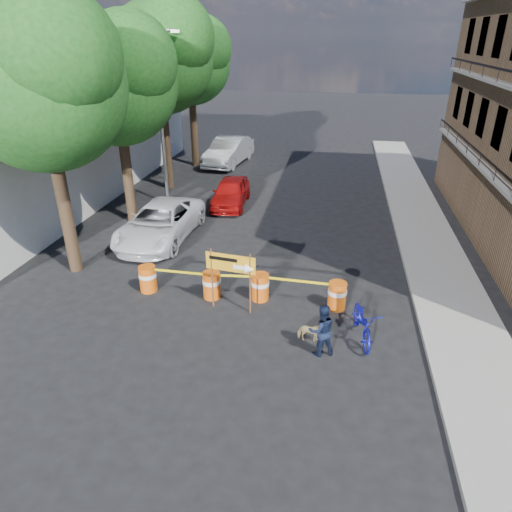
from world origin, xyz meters
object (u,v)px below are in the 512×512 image
at_px(pedestrian, 321,330).
at_px(sedan_red, 231,192).
at_px(detour_sign, 237,268).
at_px(barrel_far_right, 337,295).
at_px(dog, 310,332).
at_px(sedan_silver, 229,151).
at_px(barrel_mid_left, 212,284).
at_px(barrel_mid_right, 260,286).
at_px(bicycle, 365,307).
at_px(suv_white, 160,223).
at_px(barrel_far_left, 148,278).

bearing_deg(pedestrian, sedan_red, -87.06).
relative_size(detour_sign, pedestrian, 1.34).
height_order(barrel_far_right, dog, barrel_far_right).
height_order(barrel_far_right, sedan_silver, sedan_silver).
bearing_deg(barrel_far_right, barrel_mid_left, -179.51).
relative_size(barrel_mid_right, dog, 1.31).
bearing_deg(sedan_red, barrel_mid_right, -73.82).
xyz_separation_m(barrel_mid_right, detour_sign, (-0.56, -0.80, 1.01)).
height_order(barrel_far_right, pedestrian, pedestrian).
relative_size(barrel_mid_right, detour_sign, 0.45).
xyz_separation_m(pedestrian, bicycle, (1.12, 0.91, 0.27)).
relative_size(barrel_mid_left, suv_white, 0.17).
distance_m(barrel_mid_left, sedan_silver, 16.92).
distance_m(pedestrian, bicycle, 1.47).
distance_m(dog, sedan_silver, 19.58).
height_order(bicycle, suv_white, bicycle).
relative_size(barrel_mid_left, bicycle, 0.44).
relative_size(pedestrian, dog, 2.19).
relative_size(barrel_mid_left, barrel_mid_right, 1.00).
distance_m(dog, suv_white, 8.93).
distance_m(barrel_far_right, detour_sign, 3.24).
height_order(dog, sedan_silver, sedan_silver).
bearing_deg(barrel_mid_left, bicycle, -16.59).
relative_size(barrel_far_left, sedan_silver, 0.17).
relative_size(barrel_far_left, bicycle, 0.44).
xyz_separation_m(barrel_far_right, suv_white, (-7.30, 4.14, 0.27)).
height_order(detour_sign, sedan_silver, detour_sign).
xyz_separation_m(detour_sign, dog, (2.29, -1.18, -1.19)).
xyz_separation_m(barrel_far_left, sedan_silver, (-1.09, 16.56, 0.39)).
xyz_separation_m(barrel_mid_left, dog, (3.30, -1.83, -0.18)).
distance_m(barrel_far_left, barrel_far_right, 6.20).
height_order(barrel_far_left, sedan_silver, sedan_silver).
height_order(barrel_far_left, pedestrian, pedestrian).
bearing_deg(barrel_mid_right, detour_sign, -125.12).
distance_m(barrel_mid_right, barrel_far_right, 2.44).
xyz_separation_m(barrel_mid_left, sedan_silver, (-3.28, 16.60, 0.39)).
height_order(barrel_mid_right, detour_sign, detour_sign).
distance_m(detour_sign, sedan_silver, 17.78).
xyz_separation_m(barrel_far_left, barrel_mid_right, (3.76, 0.11, 0.00)).
relative_size(detour_sign, suv_white, 0.38).
bearing_deg(bicycle, barrel_far_right, 107.56).
height_order(dog, suv_white, suv_white).
bearing_deg(barrel_far_left, detour_sign, -12.07).
distance_m(barrel_far_right, dog, 2.00).
bearing_deg(barrel_mid_left, barrel_mid_right, 5.49).
distance_m(barrel_mid_left, barrel_mid_right, 1.57).
bearing_deg(sedan_red, suv_white, -115.26).
height_order(barrel_mid_left, bicycle, bicycle).
height_order(bicycle, sedan_red, bicycle).
xyz_separation_m(barrel_mid_right, pedestrian, (2.05, -2.47, 0.28)).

